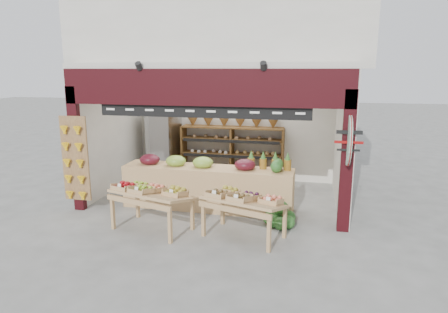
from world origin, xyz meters
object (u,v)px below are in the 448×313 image
display_table_right (242,199)px  watermelon_pile (280,218)px  mid_counter (207,186)px  back_shelving (232,140)px  refrigerator (164,144)px  cardboard_stack (179,187)px  display_table_left (148,192)px

display_table_right → watermelon_pile: display_table_right is taller
mid_counter → back_shelving: bearing=88.1°
refrigerator → display_table_right: bearing=-39.3°
refrigerator → cardboard_stack: refrigerator is taller
cardboard_stack → mid_counter: size_ratio=0.28×
watermelon_pile → display_table_left: bearing=-165.3°
display_table_left → watermelon_pile: (2.43, 0.64, -0.56)m
refrigerator → display_table_left: (1.03, -3.55, -0.22)m
back_shelving → watermelon_pile: back_shelving is taller
refrigerator → display_table_right: (2.82, -3.53, -0.23)m
back_shelving → display_table_right: 3.81m
back_shelving → cardboard_stack: back_shelving is taller
cardboard_stack → watermelon_pile: 2.79m
display_table_right → watermelon_pile: bearing=44.5°
display_table_right → watermelon_pile: (0.64, 0.63, -0.54)m
display_table_left → watermelon_pile: size_ratio=2.57×
mid_counter → cardboard_stack: bearing=146.5°
watermelon_pile → back_shelving: bearing=117.1°
cardboard_stack → mid_counter: 1.05m
refrigerator → display_table_left: bearing=-61.8°
back_shelving → display_table_right: (0.92, -3.67, -0.42)m
back_shelving → display_table_left: back_shelving is taller
cardboard_stack → display_table_right: (1.85, -1.88, 0.45)m
refrigerator → cardboard_stack: 2.04m
cardboard_stack → display_table_right: display_table_right is taller
mid_counter → display_table_right: 1.67m
cardboard_stack → mid_counter: bearing=-33.5°
display_table_left → cardboard_stack: bearing=91.7°
cardboard_stack → display_table_left: size_ratio=0.63×
cardboard_stack → watermelon_pile: bearing=-26.7°
refrigerator → mid_counter: bearing=-38.5°
refrigerator → mid_counter: 2.90m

